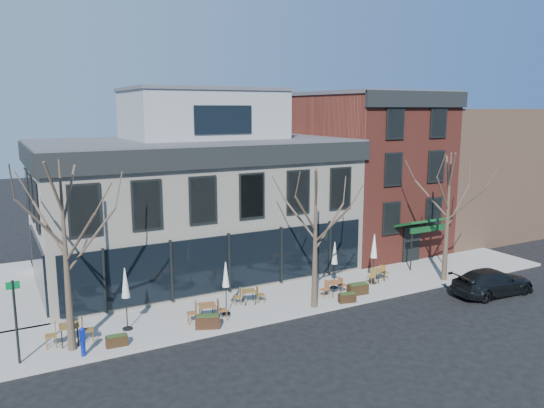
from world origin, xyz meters
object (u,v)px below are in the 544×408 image
call_box (83,341)px  cafe_set_0 (69,332)px  parked_sedan (493,282)px  umbrella_0 (125,286)px

call_box → cafe_set_0: (-0.32, 1.41, -0.12)m
parked_sedan → umbrella_0: (-18.73, 4.43, 1.48)m
cafe_set_0 → umbrella_0: umbrella_0 is taller
call_box → umbrella_0: umbrella_0 is taller
cafe_set_0 → umbrella_0: 2.95m
parked_sedan → umbrella_0: 19.31m
parked_sedan → umbrella_0: size_ratio=1.69×
parked_sedan → call_box: size_ratio=3.91×
parked_sedan → call_box: bearing=86.1°
parked_sedan → cafe_set_0: 21.63m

